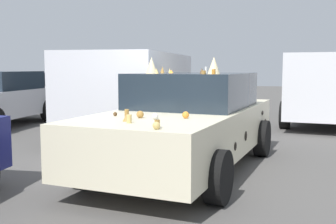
{
  "coord_description": "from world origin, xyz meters",
  "views": [
    {
      "loc": [
        -6.27,
        -1.34,
        1.6
      ],
      "look_at": [
        0.0,
        0.3,
        0.9
      ],
      "focal_mm": 44.28,
      "sensor_mm": 36.0,
      "label": 1
    }
  ],
  "objects_px": {
    "parked_van_near_right": "(330,85)",
    "parked_van_behind_left": "(134,89)",
    "art_car_decorated": "(188,122)",
    "parked_sedan_near_left": "(41,89)",
    "parked_sedan_behind_right": "(129,92)"
  },
  "relations": [
    {
      "from": "parked_van_near_right",
      "to": "parked_sedan_near_left",
      "type": "distance_m",
      "value": 11.12
    },
    {
      "from": "art_car_decorated",
      "to": "parked_sedan_near_left",
      "type": "bearing_deg",
      "value": -129.33
    },
    {
      "from": "art_car_decorated",
      "to": "parked_van_near_right",
      "type": "xyz_separation_m",
      "value": [
        6.24,
        -2.82,
        0.36
      ]
    },
    {
      "from": "parked_van_near_right",
      "to": "parked_van_behind_left",
      "type": "relative_size",
      "value": 1.09
    },
    {
      "from": "parked_van_near_right",
      "to": "parked_van_behind_left",
      "type": "xyz_separation_m",
      "value": [
        -3.33,
        4.74,
        -0.02
      ]
    },
    {
      "from": "parked_van_near_right",
      "to": "parked_sedan_near_left",
      "type": "bearing_deg",
      "value": -95.41
    },
    {
      "from": "art_car_decorated",
      "to": "parked_sedan_behind_right",
      "type": "xyz_separation_m",
      "value": [
        7.82,
        3.81,
        -0.02
      ]
    },
    {
      "from": "parked_sedan_near_left",
      "to": "parked_sedan_behind_right",
      "type": "distance_m",
      "value": 4.29
    },
    {
      "from": "art_car_decorated",
      "to": "parked_van_near_right",
      "type": "relative_size",
      "value": 0.9
    },
    {
      "from": "parked_sedan_behind_right",
      "to": "parked_van_near_right",
      "type": "bearing_deg",
      "value": -111.22
    },
    {
      "from": "parked_van_near_right",
      "to": "parked_van_behind_left",
      "type": "height_order",
      "value": "parked_van_near_right"
    },
    {
      "from": "parked_van_near_right",
      "to": "parked_van_behind_left",
      "type": "distance_m",
      "value": 5.79
    },
    {
      "from": "parked_van_near_right",
      "to": "parked_sedan_behind_right",
      "type": "bearing_deg",
      "value": -95.86
    },
    {
      "from": "art_car_decorated",
      "to": "parked_van_behind_left",
      "type": "height_order",
      "value": "parked_van_behind_left"
    },
    {
      "from": "parked_van_behind_left",
      "to": "parked_sedan_behind_right",
      "type": "relative_size",
      "value": 1.16
    }
  ]
}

